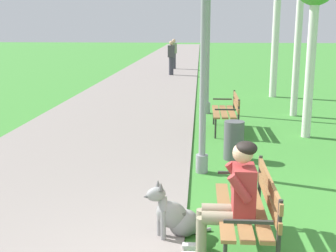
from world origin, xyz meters
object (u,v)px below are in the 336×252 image
park_bench_mid (228,109)px  lamp_post_near (204,38)px  pedestrian_further_distant (174,54)px  park_bench_near (251,205)px  litter_bin (234,140)px  person_seated_on_near_bench (233,195)px  pedestrian_distant (171,58)px  dog_grey (176,216)px  lamp_post_mid (208,24)px

park_bench_mid → lamp_post_near: size_ratio=0.36×
park_bench_mid → pedestrian_further_distant: 14.70m
park_bench_near → lamp_post_near: lamp_post_near is taller
lamp_post_near → litter_bin: (0.57, 0.79, -1.82)m
person_seated_on_near_bench → lamp_post_near: size_ratio=0.30×
person_seated_on_near_bench → pedestrian_distant: pedestrian_distant is taller
park_bench_near → dog_grey: bearing=165.8°
pedestrian_distant → lamp_post_near: bearing=-84.2°
dog_grey → pedestrian_distant: bearing=93.9°
dog_grey → lamp_post_mid: bearing=86.7°
park_bench_near → pedestrian_distant: size_ratio=0.91×
pedestrian_further_distant → lamp_post_near: bearing=-85.1°
litter_bin → pedestrian_distant: pedestrian_distant is taller
park_bench_near → lamp_post_near: bearing=101.2°
park_bench_near → pedestrian_distant: bearing=96.6°
lamp_post_mid → pedestrian_further_distant: bearing=97.6°
litter_bin → pedestrian_distant: (-2.03, 13.63, 0.49)m
park_bench_mid → lamp_post_near: lamp_post_near is taller
park_bench_mid → pedestrian_further_distant: bearing=98.2°
park_bench_mid → pedestrian_distant: size_ratio=0.91×
person_seated_on_near_bench → pedestrian_further_distant: pedestrian_further_distant is taller
lamp_post_near → litter_bin: lamp_post_near is taller
person_seated_on_near_bench → lamp_post_near: bearing=96.3°
lamp_post_near → dog_grey: bearing=-97.2°
park_bench_mid → pedestrian_further_distant: (-2.11, 14.55, 0.33)m
lamp_post_mid → park_bench_mid: bearing=-77.8°
park_bench_mid → dog_grey: size_ratio=1.94×
lamp_post_mid → pedestrian_further_distant: size_ratio=2.82×
dog_grey → lamp_post_mid: lamp_post_mid is taller
park_bench_near → lamp_post_near: (-0.51, 2.56, 1.66)m
lamp_post_mid → person_seated_on_near_bench: bearing=-88.8°
lamp_post_mid → dog_grey: bearing=-93.3°
pedestrian_distant → pedestrian_further_distant: (-0.06, 3.11, 0.00)m
lamp_post_mid → pedestrian_distant: 9.59m
lamp_post_mid → pedestrian_further_distant: lamp_post_mid is taller
park_bench_mid → person_seated_on_near_bench: bearing=-92.9°
person_seated_on_near_bench → pedestrian_further_distant: (-1.82, 20.27, 0.16)m
park_bench_mid → pedestrian_distant: pedestrian_distant is taller
lamp_post_mid → pedestrian_distant: bearing=99.7°
person_seated_on_near_bench → pedestrian_further_distant: size_ratio=0.76×
person_seated_on_near_bench → dog_grey: bearing=147.5°
park_bench_near → dog_grey: 0.87m
pedestrian_further_distant → park_bench_mid: bearing=-81.8°
park_bench_near → litter_bin: park_bench_near is taller
park_bench_near → lamp_post_mid: bearing=92.8°
lamp_post_near → pedestrian_further_distant: 17.65m
lamp_post_near → pedestrian_distant: size_ratio=2.55×
dog_grey → pedestrian_distant: pedestrian_distant is taller
person_seated_on_near_bench → lamp_post_mid: (-0.16, 7.83, 1.72)m
dog_grey → lamp_post_near: size_ratio=0.18×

